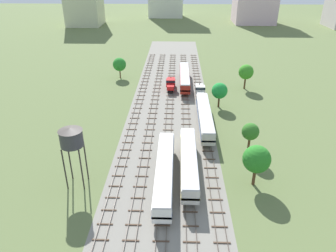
{
  "coord_description": "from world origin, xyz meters",
  "views": [
    {
      "loc": [
        1.96,
        -12.62,
        34.79
      ],
      "look_at": [
        0.0,
        51.72,
        1.5
      ],
      "focal_mm": 34.22,
      "sensor_mm": 36.0,
      "label": 1
    }
  ],
  "objects_px": {
    "passenger_coach_centre_left_nearest": "(165,171)",
    "shunter_loco_centre_left_far": "(171,83)",
    "water_tower": "(71,138)",
    "shunter_loco_centre_right_midfar": "(200,90)",
    "passenger_coach_centre_right_mid": "(205,116)",
    "diesel_railcar_centre_near": "(189,161)",
    "passenger_coach_centre_farther": "(185,77)"
  },
  "relations": [
    {
      "from": "water_tower",
      "to": "passenger_coach_centre_right_mid",
      "type": "bearing_deg",
      "value": 43.83
    },
    {
      "from": "shunter_loco_centre_left_far",
      "to": "passenger_coach_centre_left_nearest",
      "type": "bearing_deg",
      "value": -90.0
    },
    {
      "from": "diesel_railcar_centre_near",
      "to": "shunter_loco_centre_left_far",
      "type": "distance_m",
      "value": 43.26
    },
    {
      "from": "diesel_railcar_centre_near",
      "to": "water_tower",
      "type": "relative_size",
      "value": 1.85
    },
    {
      "from": "passenger_coach_centre_right_mid",
      "to": "passenger_coach_centre_farther",
      "type": "xyz_separation_m",
      "value": [
        -4.24,
        28.23,
        0.0
      ]
    },
    {
      "from": "shunter_loco_centre_left_far",
      "to": "passenger_coach_centre_farther",
      "type": "distance_m",
      "value": 5.94
    },
    {
      "from": "diesel_railcar_centre_near",
      "to": "passenger_coach_centre_farther",
      "type": "xyz_separation_m",
      "value": [
        -0.0,
        47.16,
        0.02
      ]
    },
    {
      "from": "passenger_coach_centre_left_nearest",
      "to": "shunter_loco_centre_right_midfar",
      "type": "height_order",
      "value": "passenger_coach_centre_left_nearest"
    },
    {
      "from": "passenger_coach_centre_left_nearest",
      "to": "water_tower",
      "type": "relative_size",
      "value": 1.99
    },
    {
      "from": "diesel_railcar_centre_near",
      "to": "passenger_coach_centre_right_mid",
      "type": "bearing_deg",
      "value": 77.37
    },
    {
      "from": "water_tower",
      "to": "shunter_loco_centre_right_midfar",
      "type": "bearing_deg",
      "value": 60.19
    },
    {
      "from": "diesel_railcar_centre_near",
      "to": "shunter_loco_centre_left_far",
      "type": "height_order",
      "value": "diesel_railcar_centre_near"
    },
    {
      "from": "passenger_coach_centre_farther",
      "to": "shunter_loco_centre_right_midfar",
      "type": "bearing_deg",
      "value": -66.34
    },
    {
      "from": "shunter_loco_centre_right_midfar",
      "to": "passenger_coach_centre_farther",
      "type": "height_order",
      "value": "passenger_coach_centre_farther"
    },
    {
      "from": "shunter_loco_centre_left_far",
      "to": "water_tower",
      "type": "bearing_deg",
      "value": -107.93
    },
    {
      "from": "passenger_coach_centre_left_nearest",
      "to": "passenger_coach_centre_right_mid",
      "type": "bearing_deg",
      "value": 68.96
    },
    {
      "from": "diesel_railcar_centre_near",
      "to": "water_tower",
      "type": "distance_m",
      "value": 20.83
    },
    {
      "from": "diesel_railcar_centre_near",
      "to": "shunter_loco_centre_right_midfar",
      "type": "height_order",
      "value": "diesel_railcar_centre_near"
    },
    {
      "from": "shunter_loco_centre_right_midfar",
      "to": "water_tower",
      "type": "xyz_separation_m",
      "value": [
        -23.62,
        -41.22,
        7.23
      ]
    },
    {
      "from": "shunter_loco_centre_left_far",
      "to": "passenger_coach_centre_farther",
      "type": "bearing_deg",
      "value": 44.1
    },
    {
      "from": "passenger_coach_centre_left_nearest",
      "to": "shunter_loco_centre_right_midfar",
      "type": "xyz_separation_m",
      "value": [
        8.48,
        40.6,
        -0.6
      ]
    },
    {
      "from": "shunter_loco_centre_right_midfar",
      "to": "passenger_coach_centre_right_mid",
      "type": "bearing_deg",
      "value": -90.0
    },
    {
      "from": "shunter_loco_centre_left_far",
      "to": "diesel_railcar_centre_near",
      "type": "bearing_deg",
      "value": -84.37
    },
    {
      "from": "passenger_coach_centre_left_nearest",
      "to": "shunter_loco_centre_left_far",
      "type": "bearing_deg",
      "value": 90.0
    },
    {
      "from": "diesel_railcar_centre_near",
      "to": "shunter_loco_centre_right_midfar",
      "type": "bearing_deg",
      "value": 83.54
    },
    {
      "from": "diesel_railcar_centre_near",
      "to": "shunter_loco_centre_right_midfar",
      "type": "distance_m",
      "value": 37.72
    },
    {
      "from": "passenger_coach_centre_right_mid",
      "to": "shunter_loco_centre_left_far",
      "type": "height_order",
      "value": "passenger_coach_centre_right_mid"
    },
    {
      "from": "passenger_coach_centre_left_nearest",
      "to": "shunter_loco_centre_left_far",
      "type": "height_order",
      "value": "passenger_coach_centre_left_nearest"
    },
    {
      "from": "shunter_loco_centre_right_midfar",
      "to": "water_tower",
      "type": "bearing_deg",
      "value": -119.81
    },
    {
      "from": "passenger_coach_centre_farther",
      "to": "water_tower",
      "type": "bearing_deg",
      "value": -110.84
    },
    {
      "from": "passenger_coach_centre_left_nearest",
      "to": "shunter_loco_centre_right_midfar",
      "type": "relative_size",
      "value": 2.6
    },
    {
      "from": "diesel_railcar_centre_near",
      "to": "passenger_coach_centre_right_mid",
      "type": "xyz_separation_m",
      "value": [
        4.24,
        18.93,
        0.02
      ]
    }
  ]
}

